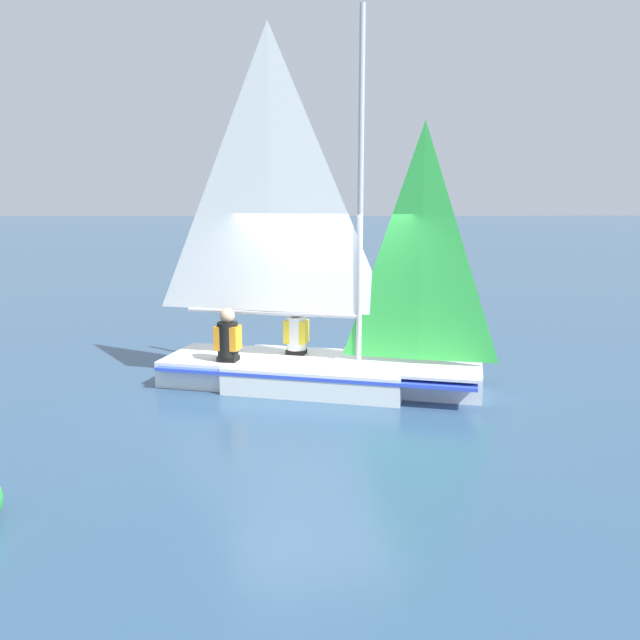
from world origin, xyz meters
The scene contains 4 objects.
ground_plane centered at (0.00, 0.00, 0.00)m, with size 260.00×260.00×0.00m, color #2D4C6B.
sailboat_main centered at (-0.01, -0.05, 0.76)m, with size 2.71×4.80×5.21m.
sailor_helm centered at (-0.41, -0.35, 0.63)m, with size 0.37×0.40×1.16m.
sailor_crew centered at (-0.01, -1.34, 0.62)m, with size 0.37×0.40×1.16m.
Camera 1 is at (8.85, -0.33, 2.64)m, focal length 35.00 mm.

